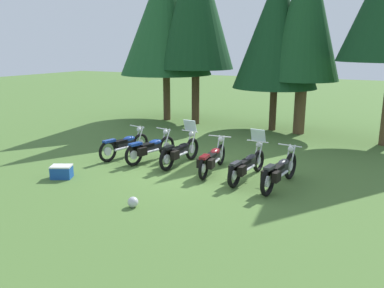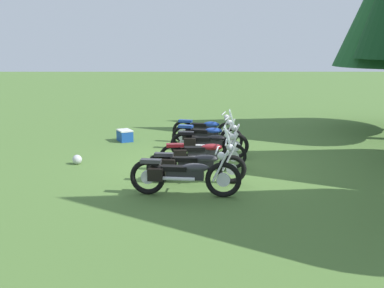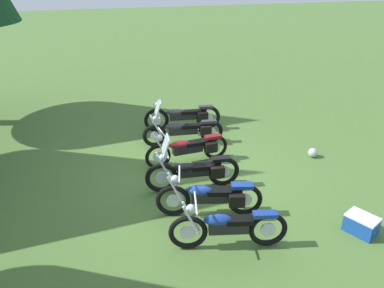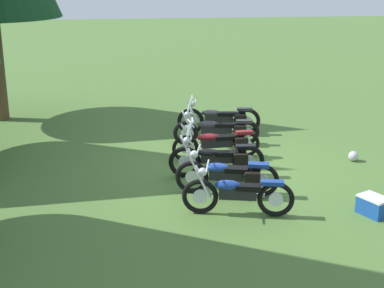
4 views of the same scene
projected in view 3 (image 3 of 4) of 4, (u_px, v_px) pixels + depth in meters
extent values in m
plane|color=#4C7033|center=(195.00, 174.00, 9.50)|extent=(80.00, 80.00, 0.00)
torus|color=black|center=(188.00, 232.00, 6.88)|extent=(0.25, 0.72, 0.72)
cylinder|color=silver|center=(188.00, 232.00, 6.88)|extent=(0.11, 0.28, 0.28)
torus|color=black|center=(268.00, 230.00, 6.95)|extent=(0.25, 0.72, 0.72)
cylinder|color=silver|center=(268.00, 230.00, 6.95)|extent=(0.11, 0.28, 0.28)
cube|color=black|center=(229.00, 226.00, 6.87)|extent=(0.35, 0.75, 0.25)
ellipsoid|color=navy|center=(218.00, 220.00, 6.79)|extent=(0.35, 0.56, 0.19)
cube|color=black|center=(240.00, 220.00, 6.83)|extent=(0.33, 0.52, 0.10)
cube|color=navy|center=(265.00, 214.00, 6.80)|extent=(0.27, 0.47, 0.08)
cylinder|color=silver|center=(192.00, 221.00, 6.69)|extent=(0.12, 0.34, 0.65)
cylinder|color=silver|center=(191.00, 216.00, 6.82)|extent=(0.12, 0.34, 0.65)
cylinder|color=silver|center=(196.00, 203.00, 6.61)|extent=(0.70, 0.19, 0.04)
sphere|color=silver|center=(191.00, 209.00, 6.66)|extent=(0.20, 0.20, 0.17)
cylinder|color=silver|center=(236.00, 226.00, 7.03)|extent=(0.24, 0.73, 0.08)
torus|color=black|center=(173.00, 201.00, 7.80)|extent=(0.28, 0.72, 0.72)
cylinder|color=silver|center=(173.00, 201.00, 7.80)|extent=(0.12, 0.28, 0.28)
torus|color=black|center=(245.00, 200.00, 7.83)|extent=(0.28, 0.72, 0.72)
cylinder|color=silver|center=(245.00, 200.00, 7.83)|extent=(0.12, 0.28, 0.28)
cube|color=black|center=(209.00, 196.00, 7.77)|extent=(0.41, 0.77, 0.23)
ellipsoid|color=navy|center=(199.00, 190.00, 7.70)|extent=(0.41, 0.58, 0.18)
cube|color=black|center=(219.00, 191.00, 7.72)|extent=(0.39, 0.54, 0.10)
cube|color=navy|center=(242.00, 186.00, 7.68)|extent=(0.32, 0.48, 0.08)
cylinder|color=silver|center=(176.00, 191.00, 7.59)|extent=(0.13, 0.34, 0.65)
cylinder|color=silver|center=(176.00, 186.00, 7.75)|extent=(0.13, 0.34, 0.65)
cylinder|color=silver|center=(179.00, 174.00, 7.52)|extent=(0.64, 0.20, 0.04)
sphere|color=silver|center=(175.00, 179.00, 7.57)|extent=(0.21, 0.21, 0.17)
cylinder|color=silver|center=(217.00, 195.00, 7.94)|extent=(0.26, 0.73, 0.08)
cube|color=black|center=(237.00, 201.00, 7.62)|extent=(0.22, 0.34, 0.26)
cube|color=black|center=(235.00, 191.00, 7.95)|extent=(0.22, 0.34, 0.26)
torus|color=black|center=(161.00, 178.00, 8.61)|extent=(0.17, 0.75, 0.74)
cylinder|color=silver|center=(161.00, 178.00, 8.61)|extent=(0.08, 0.29, 0.29)
torus|color=black|center=(224.00, 172.00, 8.86)|extent=(0.17, 0.75, 0.74)
cylinder|color=silver|center=(224.00, 172.00, 8.86)|extent=(0.08, 0.29, 0.29)
cube|color=black|center=(193.00, 171.00, 8.70)|extent=(0.27, 0.74, 0.21)
ellipsoid|color=black|center=(184.00, 167.00, 8.61)|extent=(0.31, 0.54, 0.16)
cube|color=black|center=(202.00, 167.00, 8.69)|extent=(0.29, 0.51, 0.10)
cube|color=black|center=(221.00, 159.00, 8.70)|extent=(0.23, 0.46, 0.08)
cylinder|color=silver|center=(164.00, 168.00, 8.42)|extent=(0.07, 0.34, 0.65)
cylinder|color=silver|center=(163.00, 164.00, 8.56)|extent=(0.07, 0.34, 0.65)
cylinder|color=silver|center=(167.00, 152.00, 8.36)|extent=(0.61, 0.09, 0.04)
sphere|color=silver|center=(163.00, 157.00, 8.40)|extent=(0.18, 0.18, 0.17)
cylinder|color=silver|center=(199.00, 170.00, 8.87)|extent=(0.14, 0.73, 0.08)
cube|color=silver|center=(166.00, 145.00, 8.28)|extent=(0.45, 0.19, 0.39)
cube|color=black|center=(217.00, 172.00, 8.64)|extent=(0.17, 0.33, 0.26)
cube|color=black|center=(214.00, 165.00, 8.93)|extent=(0.17, 0.33, 0.26)
torus|color=black|center=(158.00, 157.00, 9.62)|extent=(0.14, 0.68, 0.67)
cylinder|color=silver|center=(158.00, 157.00, 9.62)|extent=(0.07, 0.26, 0.26)
torus|color=black|center=(216.00, 147.00, 10.12)|extent=(0.14, 0.68, 0.67)
cylinder|color=silver|center=(216.00, 147.00, 10.12)|extent=(0.07, 0.26, 0.26)
cube|color=black|center=(188.00, 148.00, 9.83)|extent=(0.27, 0.80, 0.24)
ellipsoid|color=maroon|center=(179.00, 144.00, 9.70)|extent=(0.30, 0.58, 0.18)
cube|color=black|center=(195.00, 143.00, 9.85)|extent=(0.28, 0.54, 0.10)
cube|color=maroon|center=(213.00, 137.00, 9.96)|extent=(0.22, 0.45, 0.08)
cylinder|color=silver|center=(161.00, 147.00, 9.45)|extent=(0.07, 0.34, 0.65)
cylinder|color=silver|center=(159.00, 145.00, 9.58)|extent=(0.07, 0.34, 0.65)
cylinder|color=silver|center=(162.00, 133.00, 9.39)|extent=(0.74, 0.09, 0.04)
sphere|color=silver|center=(159.00, 138.00, 9.42)|extent=(0.18, 0.18, 0.17)
cylinder|color=silver|center=(192.00, 148.00, 10.03)|extent=(0.14, 0.79, 0.08)
cube|color=black|center=(211.00, 148.00, 9.88)|extent=(0.16, 0.33, 0.26)
cube|color=black|center=(206.00, 142.00, 10.16)|extent=(0.16, 0.33, 0.26)
torus|color=black|center=(154.00, 136.00, 10.79)|extent=(0.18, 0.69, 0.68)
cylinder|color=silver|center=(154.00, 136.00, 10.79)|extent=(0.08, 0.26, 0.25)
torus|color=black|center=(211.00, 131.00, 11.06)|extent=(0.18, 0.69, 0.68)
cylinder|color=silver|center=(211.00, 131.00, 11.06)|extent=(0.08, 0.26, 0.25)
cube|color=black|center=(183.00, 130.00, 10.88)|extent=(0.26, 0.84, 0.23)
ellipsoid|color=#2D2D33|center=(175.00, 126.00, 10.78)|extent=(0.28, 0.61, 0.18)
cube|color=black|center=(191.00, 126.00, 10.87)|extent=(0.26, 0.57, 0.10)
cube|color=#2D2D33|center=(209.00, 122.00, 10.91)|extent=(0.20, 0.45, 0.08)
cylinder|color=silver|center=(156.00, 127.00, 10.61)|extent=(0.08, 0.34, 0.65)
cylinder|color=silver|center=(156.00, 125.00, 10.73)|extent=(0.08, 0.34, 0.65)
cylinder|color=silver|center=(158.00, 115.00, 10.54)|extent=(0.67, 0.10, 0.04)
sphere|color=silver|center=(155.00, 119.00, 10.58)|extent=(0.19, 0.19, 0.17)
cylinder|color=silver|center=(189.00, 131.00, 11.04)|extent=(0.16, 0.83, 0.08)
cube|color=silver|center=(157.00, 108.00, 10.46)|extent=(0.45, 0.20, 0.39)
cube|color=black|center=(206.00, 131.00, 10.86)|extent=(0.17, 0.33, 0.26)
cube|color=black|center=(204.00, 127.00, 11.11)|extent=(0.17, 0.33, 0.26)
torus|color=black|center=(157.00, 120.00, 11.73)|extent=(0.21, 0.78, 0.77)
cylinder|color=silver|center=(157.00, 120.00, 11.73)|extent=(0.09, 0.30, 0.30)
torus|color=black|center=(208.00, 117.00, 11.95)|extent=(0.21, 0.78, 0.77)
cylinder|color=silver|center=(208.00, 117.00, 11.95)|extent=(0.09, 0.30, 0.30)
cube|color=black|center=(183.00, 116.00, 11.79)|extent=(0.29, 0.82, 0.23)
ellipsoid|color=#2D2D33|center=(175.00, 112.00, 11.70)|extent=(0.31, 0.60, 0.18)
cube|color=black|center=(190.00, 112.00, 11.77)|extent=(0.29, 0.56, 0.10)
cube|color=#2D2D33|center=(206.00, 107.00, 11.78)|extent=(0.23, 0.46, 0.08)
cylinder|color=silver|center=(158.00, 112.00, 11.54)|extent=(0.09, 0.34, 0.65)
cylinder|color=silver|center=(158.00, 110.00, 11.67)|extent=(0.09, 0.34, 0.65)
cylinder|color=silver|center=(160.00, 101.00, 11.47)|extent=(0.68, 0.12, 0.04)
sphere|color=silver|center=(158.00, 105.00, 11.51)|extent=(0.19, 0.19, 0.17)
cylinder|color=silver|center=(188.00, 117.00, 11.96)|extent=(0.18, 0.81, 0.08)
cube|color=black|center=(203.00, 117.00, 11.74)|extent=(0.18, 0.34, 0.26)
cube|color=black|center=(201.00, 113.00, 12.01)|extent=(0.18, 0.34, 0.26)
cube|color=#19479E|center=(361.00, 225.00, 7.38)|extent=(0.69, 0.61, 0.34)
cube|color=silver|center=(363.00, 217.00, 7.29)|extent=(0.70, 0.62, 0.04)
sphere|color=silver|center=(313.00, 153.00, 10.29)|extent=(0.26, 0.26, 0.26)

